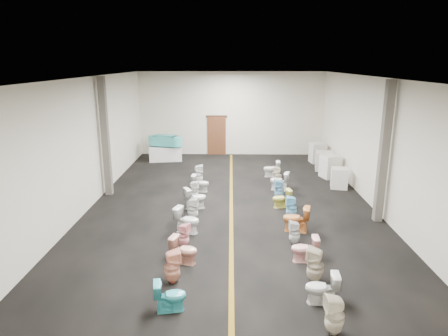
{
  "coord_description": "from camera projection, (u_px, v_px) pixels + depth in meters",
  "views": [
    {
      "loc": [
        -0.03,
        -13.71,
        5.01
      ],
      "look_at": [
        -0.28,
        1.0,
        1.07
      ],
      "focal_mm": 32.0,
      "sensor_mm": 36.0,
      "label": 1
    }
  ],
  "objects": [
    {
      "name": "toilet_left_3",
      "position": [
        184.0,
        235.0,
        11.06
      ],
      "size": [
        0.41,
        0.4,
        0.69
      ],
      "primitive_type": "imported",
      "rotation": [
        0.0,
        0.0,
        1.22
      ],
      "color": "#F9A6AD",
      "rests_on": "floor"
    },
    {
      "name": "toilet_left_7",
      "position": [
        194.0,
        190.0,
        14.82
      ],
      "size": [
        0.38,
        0.38,
        0.74
      ],
      "primitive_type": "imported",
      "rotation": [
        0.0,
        0.0,
        1.43
      ],
      "color": "white",
      "rests_on": "floor"
    },
    {
      "name": "toilet_right_7",
      "position": [
        282.0,
        198.0,
        14.06
      ],
      "size": [
        0.71,
        0.49,
        0.67
      ],
      "primitive_type": "imported",
      "rotation": [
        0.0,
        0.0,
        -1.38
      ],
      "color": "#DBD459",
      "rests_on": "floor"
    },
    {
      "name": "aisle_stripe",
      "position": [
        231.0,
        203.0,
        14.53
      ],
      "size": [
        0.12,
        15.6,
        0.01
      ],
      "primitive_type": "cube",
      "color": "#7C5C12",
      "rests_on": "floor"
    },
    {
      "name": "toilet_right_9",
      "position": [
        279.0,
        181.0,
        15.94
      ],
      "size": [
        0.85,
        0.65,
        0.77
      ],
      "primitive_type": "imported",
      "rotation": [
        0.0,
        0.0,
        -1.9
      ],
      "color": "white",
      "rests_on": "floor"
    },
    {
      "name": "toilet_right_5",
      "position": [
        296.0,
        219.0,
        12.05
      ],
      "size": [
        0.88,
        0.63,
        0.81
      ],
      "primitive_type": "imported",
      "rotation": [
        0.0,
        0.0,
        -1.81
      ],
      "color": "#CE7738",
      "rests_on": "floor"
    },
    {
      "name": "toilet_right_2",
      "position": [
        315.0,
        265.0,
        9.27
      ],
      "size": [
        0.52,
        0.51,
        0.86
      ],
      "primitive_type": "imported",
      "rotation": [
        0.0,
        0.0,
        -1.98
      ],
      "color": "beige",
      "rests_on": "floor"
    },
    {
      "name": "toilet_left_2",
      "position": [
        184.0,
        250.0,
        10.17
      ],
      "size": [
        0.79,
        0.58,
        0.72
      ],
      "primitive_type": "imported",
      "rotation": [
        0.0,
        0.0,
        1.3
      ],
      "color": "tan",
      "rests_on": "floor"
    },
    {
      "name": "ceiling",
      "position": [
        232.0,
        77.0,
        13.37
      ],
      "size": [
        16.0,
        16.0,
        0.0
      ],
      "primitive_type": "plane",
      "rotation": [
        3.14,
        0.0,
        0.0
      ],
      "color": "black",
      "rests_on": "ground"
    },
    {
      "name": "wall_front",
      "position": [
        232.0,
        244.0,
        6.22
      ],
      "size": [
        10.0,
        0.0,
        10.0
      ],
      "primitive_type": "plane",
      "rotation": [
        -1.57,
        0.0,
        0.0
      ],
      "color": "beige",
      "rests_on": "ground"
    },
    {
      "name": "toilet_left_6",
      "position": [
        195.0,
        198.0,
        13.93
      ],
      "size": [
        0.88,
        0.72,
        0.79
      ],
      "primitive_type": "imported",
      "rotation": [
        0.0,
        0.0,
        2.01
      ],
      "color": "white",
      "rests_on": "floor"
    },
    {
      "name": "column_right",
      "position": [
        384.0,
        153.0,
        12.42
      ],
      "size": [
        0.25,
        0.25,
        4.5
      ],
      "primitive_type": "cube",
      "color": "#59544C",
      "rests_on": "floor"
    },
    {
      "name": "floor",
      "position": [
        231.0,
        203.0,
        14.53
      ],
      "size": [
        16.0,
        16.0,
        0.0
      ],
      "primitive_type": "plane",
      "color": "black",
      "rests_on": "ground"
    },
    {
      "name": "toilet_right_0",
      "position": [
        335.0,
        315.0,
        7.48
      ],
      "size": [
        0.39,
        0.39,
        0.81
      ],
      "primitive_type": "imported",
      "rotation": [
        0.0,
        0.0,
        -1.51
      ],
      "color": "beige",
      "rests_on": "floor"
    },
    {
      "name": "appliance_crate_b",
      "position": [
        330.0,
        166.0,
        17.69
      ],
      "size": [
        0.93,
        0.93,
        1.01
      ],
      "primitive_type": "cube",
      "rotation": [
        0.0,
        0.0,
        0.33
      ],
      "color": "silver",
      "rests_on": "floor"
    },
    {
      "name": "toilet_right_6",
      "position": [
        291.0,
        207.0,
        13.02
      ],
      "size": [
        0.38,
        0.37,
        0.79
      ],
      "primitive_type": "imported",
      "rotation": [
        0.0,
        0.0,
        -1.61
      ],
      "color": "#7FCCEE",
      "rests_on": "floor"
    },
    {
      "name": "toilet_left_0",
      "position": [
        170.0,
        296.0,
        8.22
      ],
      "size": [
        0.72,
        0.49,
        0.68
      ],
      "primitive_type": "imported",
      "rotation": [
        0.0,
        0.0,
        1.75
      ],
      "color": "#37AAB3",
      "rests_on": "floor"
    },
    {
      "name": "appliance_crate_d",
      "position": [
        317.0,
        153.0,
        20.31
      ],
      "size": [
        0.79,
        0.79,
        1.01
      ],
      "primitive_type": "cube",
      "rotation": [
        0.0,
        0.0,
        0.13
      ],
      "color": "beige",
      "rests_on": "floor"
    },
    {
      "name": "toilet_left_4",
      "position": [
        187.0,
        220.0,
        11.99
      ],
      "size": [
        0.87,
        0.67,
        0.78
      ],
      "primitive_type": "imported",
      "rotation": [
        0.0,
        0.0,
        1.23
      ],
      "color": "white",
      "rests_on": "floor"
    },
    {
      "name": "toilet_right_11",
      "position": [
        272.0,
        169.0,
        17.81
      ],
      "size": [
        0.74,
        0.44,
        0.74
      ],
      "primitive_type": "imported",
      "rotation": [
        0.0,
        0.0,
        -1.62
      ],
      "color": "white",
      "rests_on": "floor"
    },
    {
      "name": "display_table",
      "position": [
        166.0,
        154.0,
        20.76
      ],
      "size": [
        1.76,
        1.07,
        0.74
      ],
      "primitive_type": "cube",
      "rotation": [
        0.0,
        0.0,
        0.15
      ],
      "color": "white",
      "rests_on": "floor"
    },
    {
      "name": "toilet_left_9",
      "position": [
        198.0,
        175.0,
        16.7
      ],
      "size": [
        0.42,
        0.41,
        0.85
      ],
      "primitive_type": "imported",
      "rotation": [
        0.0,
        0.0,
        1.66
      ],
      "color": "white",
      "rests_on": "floor"
    },
    {
      "name": "appliance_crate_c",
      "position": [
        324.0,
        161.0,
        18.91
      ],
      "size": [
        0.91,
        0.91,
        0.88
      ],
      "primitive_type": "cube",
      "rotation": [
        0.0,
        0.0,
        -0.18
      ],
      "color": "beige",
      "rests_on": "floor"
    },
    {
      "name": "toilet_right_1",
      "position": [
        322.0,
        288.0,
        8.46
      ],
      "size": [
        0.73,
        0.45,
        0.72
      ],
      "primitive_type": "imported",
      "rotation": [
        0.0,
        0.0,
        -1.64
      ],
      "color": "silver",
      "rests_on": "floor"
    },
    {
      "name": "back_door",
      "position": [
        217.0,
        136.0,
        21.94
      ],
      "size": [
        1.0,
        0.1,
        2.1
      ],
      "primitive_type": "cube",
      "color": "#562D19",
      "rests_on": "floor"
    },
    {
      "name": "toilet_right_4",
      "position": [
        295.0,
        233.0,
        11.22
      ],
      "size": [
        0.34,
        0.33,
        0.69
      ],
      "primitive_type": "imported",
      "rotation": [
        0.0,
        0.0,
        -1.51
      ],
      "color": "silver",
      "rests_on": "floor"
    },
    {
      "name": "wall_back",
      "position": [
        231.0,
        114.0,
        21.68
      ],
      "size": [
        10.0,
        0.0,
        10.0
      ],
      "primitive_type": "plane",
      "rotation": [
        1.57,
        0.0,
        0.0
      ],
      "color": "beige",
      "rests_on": "ground"
    },
    {
      "name": "column_left",
      "position": [
        105.0,
        137.0,
        14.99
      ],
      "size": [
        0.25,
        0.25,
        4.5
      ],
      "primitive_type": "cube",
      "color": "#59544C",
      "rests_on": "floor"
    },
    {
      "name": "toilet_right_3",
      "position": [
        305.0,
        249.0,
        10.24
      ],
      "size": [
        0.7,
        0.42,
        0.71
      ],
      "primitive_type": "imported",
      "rotation": [
        0.0,
        0.0,
        -1.6
      ],
      "color": "#F9B0AD",
      "rests_on": "floor"
    },
    {
      "name": "door_frame",
      "position": [
        217.0,
        116.0,
        21.68
      ],
      "size": [
        1.15,
        0.08,
        0.1
      ],
      "primitive_type": "cube",
      "color": "#331C11",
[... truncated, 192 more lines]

